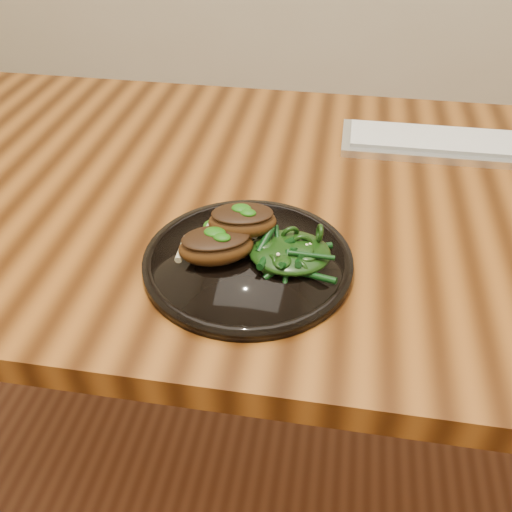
{
  "coord_description": "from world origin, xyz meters",
  "views": [
    {
      "loc": [
        0.04,
        -0.77,
        1.23
      ],
      "look_at": [
        -0.06,
        -0.21,
        0.78
      ],
      "focal_mm": 40.0,
      "sensor_mm": 36.0,
      "label": 1
    }
  ],
  "objects": [
    {
      "name": "desk",
      "position": [
        0.0,
        0.0,
        0.67
      ],
      "size": [
        1.6,
        0.8,
        0.75
      ],
      "color": "#371906",
      "rests_on": "ground"
    },
    {
      "name": "plate",
      "position": [
        -0.07,
        -0.2,
        0.76
      ],
      "size": [
        0.27,
        0.27,
        0.02
      ],
      "color": "black",
      "rests_on": "desk"
    },
    {
      "name": "lamb_chop_front",
      "position": [
        -0.11,
        -0.21,
        0.79
      ],
      "size": [
        0.11,
        0.09,
        0.04
      ],
      "color": "#48270D",
      "rests_on": "plate"
    },
    {
      "name": "lamb_chop_back",
      "position": [
        -0.08,
        -0.17,
        0.8
      ],
      "size": [
        0.1,
        0.07,
        0.04
      ],
      "color": "#48270D",
      "rests_on": "plate"
    },
    {
      "name": "herb_smear",
      "position": [
        -0.1,
        -0.14,
        0.77
      ],
      "size": [
        0.08,
        0.05,
        0.0
      ],
      "primitive_type": "ellipsoid",
      "color": "#0D4006",
      "rests_on": "plate"
    },
    {
      "name": "greens_heap",
      "position": [
        -0.02,
        -0.19,
        0.78
      ],
      "size": [
        0.11,
        0.1,
        0.04
      ],
      "color": "black",
      "rests_on": "plate"
    },
    {
      "name": "keyboard",
      "position": [
        0.24,
        0.19,
        0.76
      ],
      "size": [
        0.41,
        0.13,
        0.02
      ],
      "color": "silver",
      "rests_on": "desk"
    }
  ]
}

